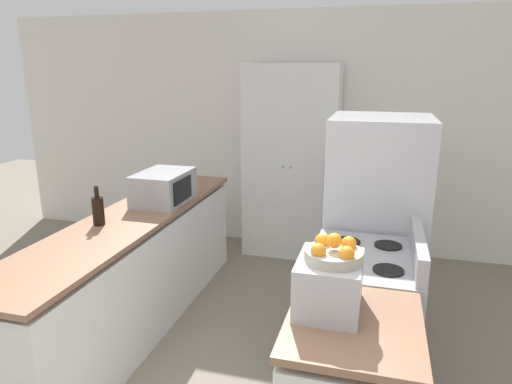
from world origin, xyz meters
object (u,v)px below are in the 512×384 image
Objects in this scene: toaster_oven at (329,284)px; fruit_bowl at (334,252)px; refrigerator at (375,226)px; stove at (362,322)px; microwave at (164,187)px; wine_bottle at (98,210)px; pantry_cabinet at (291,162)px.

fruit_bowl reaches higher than toaster_oven.
stove is at bearing -92.85° from refrigerator.
stove is at bearing -22.81° from microwave.
wine_bottle is at bearing 177.98° from stove.
wine_bottle reaches higher than stove.
pantry_cabinet is at bearing 112.61° from stove.
toaster_oven is (-0.19, -1.50, 0.21)m from refrigerator.
refrigerator is at bearing 87.15° from stove.
stove is (0.88, -2.10, -0.56)m from pantry_cabinet.
toaster_oven is (-0.15, -0.69, 0.57)m from stove.
fruit_bowl is at bearing -38.43° from toaster_oven.
microwave is (-1.68, 0.71, 0.58)m from stove.
wine_bottle is at bearing -106.98° from microwave.
wine_bottle is (-1.91, -0.75, 0.19)m from refrigerator.
wine_bottle is at bearing -158.66° from refrigerator.
microwave is 1.48× the size of toaster_oven.
pantry_cabinet is at bearing 60.23° from microwave.
refrigerator is at bearing -54.62° from pantry_cabinet.
pantry_cabinet is 1.91× the size of stove.
refrigerator is at bearing 3.59° from microwave.
pantry_cabinet is 3.82× the size of microwave.
pantry_cabinet is 2.91m from fruit_bowl.
refrigerator reaches higher than wine_bottle.
pantry_cabinet reaches higher than refrigerator.
wine_bottle is (-0.20, -0.64, -0.02)m from microwave.
pantry_cabinet is at bearing 125.38° from refrigerator.
microwave is 2.07m from toaster_oven.
wine_bottle is at bearing -116.03° from pantry_cabinet.
pantry_cabinet reaches higher than stove.
refrigerator is at bearing 83.54° from fruit_bowl.
stove is at bearing 77.90° from toaster_oven.
pantry_cabinet is 1.60m from refrigerator.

